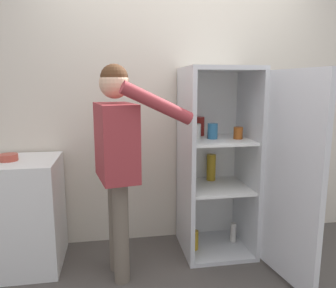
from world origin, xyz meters
name	(u,v)px	position (x,y,z in m)	size (l,w,h in m)	color
wall_back	(176,105)	(0.00, 0.98, 1.27)	(7.00, 0.06, 2.55)	beige
refrigerator	(229,164)	(0.37, 0.55, 0.80)	(0.73, 1.19, 1.61)	silver
person	(117,148)	(-0.56, 0.35, 1.01)	(0.70, 0.59, 1.61)	#726656
counter	(21,214)	(-1.34, 0.63, 0.44)	(0.61, 0.60, 0.89)	white
bowl	(8,157)	(-1.39, 0.62, 0.91)	(0.15, 0.15, 0.05)	#B24738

